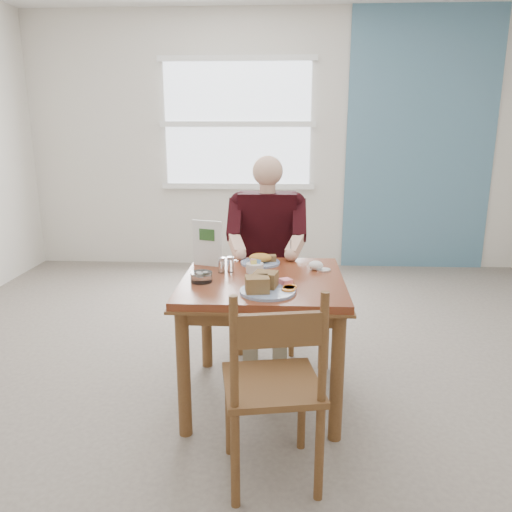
# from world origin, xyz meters

# --- Properties ---
(floor) EXTENTS (6.00, 6.00, 0.00)m
(floor) POSITION_xyz_m (0.00, 0.00, 0.00)
(floor) COLOR #655851
(floor) RESTS_ON ground
(wall_back) EXTENTS (5.50, 0.00, 5.50)m
(wall_back) POSITION_xyz_m (0.00, 3.00, 1.40)
(wall_back) COLOR silver
(wall_back) RESTS_ON ground
(accent_panel) EXTENTS (1.60, 0.02, 2.80)m
(accent_panel) POSITION_xyz_m (1.60, 2.98, 1.40)
(accent_panel) COLOR slate
(accent_panel) RESTS_ON ground
(lemon_wedge) EXTENTS (0.06, 0.05, 0.03)m
(lemon_wedge) POSITION_xyz_m (-0.01, -0.30, 0.76)
(lemon_wedge) COLOR yellow
(lemon_wedge) RESTS_ON table
(napkin) EXTENTS (0.11, 0.10, 0.06)m
(napkin) POSITION_xyz_m (0.31, 0.17, 0.78)
(napkin) COLOR white
(napkin) RESTS_ON table
(metal_dish) EXTENTS (0.11, 0.11, 0.01)m
(metal_dish) POSITION_xyz_m (0.35, 0.16, 0.76)
(metal_dish) COLOR silver
(metal_dish) RESTS_ON table
(window) EXTENTS (1.72, 0.04, 1.42)m
(window) POSITION_xyz_m (-0.40, 2.97, 1.60)
(window) COLOR white
(window) RESTS_ON wall_back
(table) EXTENTS (0.92, 0.92, 0.75)m
(table) POSITION_xyz_m (0.00, 0.00, 0.64)
(table) COLOR maroon
(table) RESTS_ON ground
(chair_far) EXTENTS (0.42, 0.42, 0.95)m
(chair_far) POSITION_xyz_m (0.00, 0.80, 0.48)
(chair_far) COLOR brown
(chair_far) RESTS_ON ground
(chair_near) EXTENTS (0.49, 0.49, 0.95)m
(chair_near) POSITION_xyz_m (0.07, -0.73, 0.48)
(chair_near) COLOR brown
(chair_near) RESTS_ON ground
(diner) EXTENTS (0.53, 0.56, 1.39)m
(diner) POSITION_xyz_m (0.00, 0.71, 0.81)
(diner) COLOR gray
(diner) RESTS_ON chair_far
(near_plate) EXTENTS (0.31, 0.29, 0.10)m
(near_plate) POSITION_xyz_m (0.02, -0.25, 0.79)
(near_plate) COLOR white
(near_plate) RESTS_ON table
(far_plate) EXTENTS (0.27, 0.27, 0.07)m
(far_plate) POSITION_xyz_m (-0.02, 0.29, 0.77)
(far_plate) COLOR white
(far_plate) RESTS_ON table
(caddy) EXTENTS (0.13, 0.13, 0.08)m
(caddy) POSITION_xyz_m (-0.05, 0.11, 0.78)
(caddy) COLOR white
(caddy) RESTS_ON table
(shakers) EXTENTS (0.10, 0.07, 0.09)m
(shakers) POSITION_xyz_m (-0.22, 0.09, 0.80)
(shakers) COLOR white
(shakers) RESTS_ON table
(creamer) EXTENTS (0.14, 0.14, 0.05)m
(creamer) POSITION_xyz_m (-0.33, -0.10, 0.78)
(creamer) COLOR white
(creamer) RESTS_ON table
(menu) EXTENTS (0.18, 0.07, 0.28)m
(menu) POSITION_xyz_m (-0.35, 0.24, 0.89)
(menu) COLOR white
(menu) RESTS_ON table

